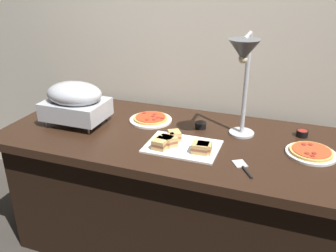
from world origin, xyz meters
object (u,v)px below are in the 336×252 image
at_px(sandwich_platter, 180,144).
at_px(sauce_cup_near, 302,133).
at_px(chafing_dish, 75,101).
at_px(pizza_plate_front, 311,152).
at_px(pizza_plate_center, 151,119).
at_px(serving_spatula, 243,168).
at_px(heat_lamp, 244,62).
at_px(sauce_cup_far, 201,125).

relative_size(sandwich_platter, sauce_cup_near, 5.91).
distance_m(chafing_dish, pizza_plate_front, 1.32).
height_order(pizza_plate_center, serving_spatula, pizza_plate_center).
distance_m(heat_lamp, pizza_plate_center, 0.72).
distance_m(heat_lamp, pizza_plate_front, 0.57).
bearing_deg(chafing_dish, pizza_plate_front, 2.60).
bearing_deg(sandwich_platter, pizza_plate_center, 134.89).
distance_m(pizza_plate_front, pizza_plate_center, 0.93).
xyz_separation_m(heat_lamp, sauce_cup_near, (0.32, 0.23, -0.43)).
xyz_separation_m(chafing_dish, pizza_plate_center, (0.40, 0.18, -0.13)).
distance_m(heat_lamp, sauce_cup_near, 0.58).
relative_size(chafing_dish, serving_spatula, 2.20).
xyz_separation_m(pizza_plate_front, pizza_plate_center, (-0.92, 0.12, -0.00)).
height_order(sandwich_platter, sauce_cup_far, sandwich_platter).
relative_size(heat_lamp, sauce_cup_far, 8.64).
distance_m(chafing_dish, sandwich_platter, 0.70).
bearing_deg(sauce_cup_near, pizza_plate_center, -174.42).
height_order(heat_lamp, sauce_cup_far, heat_lamp).
bearing_deg(serving_spatula, sauce_cup_near, 61.49).
distance_m(heat_lamp, serving_spatula, 0.50).
xyz_separation_m(pizza_plate_front, serving_spatula, (-0.30, -0.25, -0.01)).
relative_size(sandwich_platter, sauce_cup_far, 5.73).
bearing_deg(chafing_dish, pizza_plate_center, 24.84).
bearing_deg(serving_spatula, sauce_cup_far, 129.45).
xyz_separation_m(heat_lamp, pizza_plate_front, (0.37, 0.02, -0.43)).
height_order(pizza_plate_front, serving_spatula, pizza_plate_front).
xyz_separation_m(sauce_cup_near, sauce_cup_far, (-0.56, -0.09, 0.00)).
height_order(pizza_plate_front, sauce_cup_near, sauce_cup_near).
distance_m(sauce_cup_near, serving_spatula, 0.52).
bearing_deg(serving_spatula, heat_lamp, 107.40).
bearing_deg(sauce_cup_far, pizza_plate_center, 179.95).
height_order(pizza_plate_front, sandwich_platter, sandwich_platter).
height_order(heat_lamp, pizza_plate_center, heat_lamp).
distance_m(pizza_plate_front, sauce_cup_near, 0.22).
bearing_deg(sauce_cup_far, serving_spatula, -50.55).
height_order(sandwich_platter, sauce_cup_near, sandwich_platter).
height_order(chafing_dish, serving_spatula, chafing_dish).
bearing_deg(pizza_plate_center, chafing_dish, -155.16).
height_order(chafing_dish, pizza_plate_front, chafing_dish).
bearing_deg(chafing_dish, sauce_cup_near, 12.00).
relative_size(pizza_plate_center, sauce_cup_far, 3.91).
bearing_deg(heat_lamp, pizza_plate_center, 164.87).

